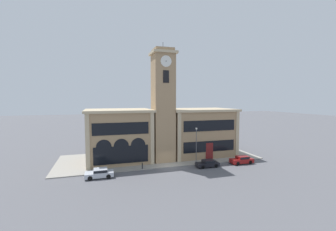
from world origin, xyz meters
The scene contains 10 objects.
ground_plane centered at (0.00, 0.00, 0.00)m, with size 300.00×300.00×0.00m, color #56565B.
sidewalk_kerb centered at (0.00, 7.02, 0.07)m, with size 38.72×14.04×0.15m.
clock_tower centered at (0.00, 4.37, 10.62)m, with size 4.53×4.53×22.31m.
town_hall_left_wing centered at (-8.02, 7.22, 4.97)m, with size 12.30×10.29×9.88m.
town_hall_right_wing centered at (8.79, 7.22, 4.92)m, with size 13.85×10.29×9.79m.
parked_car_near centered at (-11.66, -1.58, 0.71)m, with size 4.18×1.93×1.35m.
parked_car_mid centered at (6.40, -1.58, 0.66)m, with size 4.03×1.76×1.25m.
parked_car_far centered at (13.33, -1.58, 0.73)m, with size 4.21×1.75×1.40m.
street_lamp centered at (5.22, 0.72, 4.36)m, with size 0.36×0.36×6.53m.
bollard centered at (-4.81, 0.30, 0.67)m, with size 0.18×0.18×1.06m.
Camera 1 is at (-11.59, -36.22, 11.82)m, focal length 24.00 mm.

